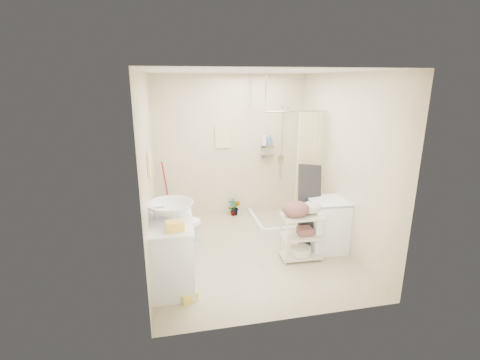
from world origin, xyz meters
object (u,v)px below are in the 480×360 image
Objects in this scene: vanity at (172,252)px; laundry_rack at (301,233)px; washing_machine at (326,224)px; toilet at (179,225)px.

vanity reaches higher than laundry_rack.
vanity reaches higher than washing_machine.
laundry_rack reaches higher than washing_machine.
washing_machine is at bearing 25.48° from laundry_rack.
washing_machine is (2.30, 0.48, -0.04)m from vanity.
vanity reaches higher than toilet.
toilet is 0.90× the size of washing_machine.
toilet is at bearing 157.76° from laundry_rack.
vanity is at bearing 171.56° from toilet.
washing_machine is at bearing -105.85° from toilet.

